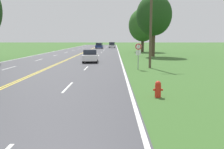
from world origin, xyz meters
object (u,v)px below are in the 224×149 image
object	(u,v)px
fire_hydrant	(158,89)
tree_mid_treeline	(143,25)
car_dark_blue_van_approaching	(99,46)
car_silver_suv_mid_near	(112,45)
car_white_sedan_nearest	(90,56)
tree_left_verge	(154,15)
traffic_sign	(138,50)

from	to	relation	value
fire_hydrant	tree_mid_treeline	world-z (taller)	tree_mid_treeline
car_dark_blue_van_approaching	car_silver_suv_mid_near	distance (m)	6.62
car_white_sedan_nearest	car_dark_blue_van_approaching	distance (m)	41.63
tree_left_verge	tree_mid_treeline	world-z (taller)	tree_left_verge
car_white_sedan_nearest	tree_mid_treeline	bearing A→B (deg)	155.96
car_silver_suv_mid_near	car_dark_blue_van_approaching	bearing A→B (deg)	-32.75
traffic_sign	car_dark_blue_van_approaching	world-z (taller)	traffic_sign
car_silver_suv_mid_near	fire_hydrant	bearing A→B (deg)	3.78
car_silver_suv_mid_near	traffic_sign	bearing A→B (deg)	4.36
tree_mid_treeline	car_white_sedan_nearest	xyz separation A→B (m)	(-9.02, -23.11, -4.95)
traffic_sign	tree_left_verge	world-z (taller)	tree_left_verge
tree_left_verge	car_dark_blue_van_approaching	size ratio (longest dim) A/B	2.16
traffic_sign	tree_left_verge	bearing A→B (deg)	76.30
car_dark_blue_van_approaching	fire_hydrant	bearing A→B (deg)	9.15
traffic_sign	car_dark_blue_van_approaching	distance (m)	49.19
car_silver_suv_mid_near	tree_left_verge	bearing A→B (deg)	11.68
car_white_sedan_nearest	car_silver_suv_mid_near	xyz separation A→B (m)	(2.14, 47.10, 0.17)
fire_hydrant	car_dark_blue_van_approaching	xyz separation A→B (m)	(-6.57, 59.21, 0.48)
car_white_sedan_nearest	car_dark_blue_van_approaching	xyz separation A→B (m)	(-1.56, 41.60, 0.11)
fire_hydrant	tree_mid_treeline	size ratio (longest dim) A/B	0.09
tree_mid_treeline	car_dark_blue_van_approaching	bearing A→B (deg)	119.77
tree_left_verge	car_silver_suv_mid_near	world-z (taller)	tree_left_verge
traffic_sign	car_dark_blue_van_approaching	bearing A→B (deg)	97.79
tree_mid_treeline	car_white_sedan_nearest	distance (m)	25.30
fire_hydrant	tree_left_verge	size ratio (longest dim) A/B	0.08
tree_left_verge	car_dark_blue_van_approaching	world-z (taller)	tree_left_verge
fire_hydrant	car_silver_suv_mid_near	size ratio (longest dim) A/B	0.20
traffic_sign	tree_mid_treeline	distance (m)	30.74
car_dark_blue_van_approaching	car_silver_suv_mid_near	xyz separation A→B (m)	(3.70, 5.49, 0.05)
tree_left_verge	car_white_sedan_nearest	distance (m)	14.20
traffic_sign	car_white_sedan_nearest	world-z (taller)	traffic_sign
tree_mid_treeline	car_dark_blue_van_approaching	world-z (taller)	tree_mid_treeline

